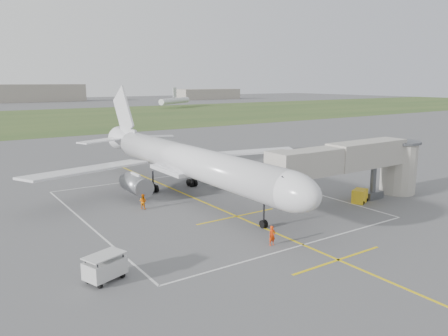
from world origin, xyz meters
TOP-DOWN VIEW (x-y plane):
  - ground at (0.00, 0.00)m, footprint 700.00×700.00m
  - grass_strip at (0.00, 130.00)m, footprint 700.00×120.00m
  - apron_markings at (0.00, -5.82)m, footprint 28.20×60.00m
  - airliner at (-0.00, 0.75)m, footprint 38.93×46.75m
  - jet_bridge at (15.72, -13.50)m, footprint 23.40×5.00m
  - gpu_unit at (15.23, -13.83)m, footprint 2.49×2.13m
  - baggage_cart at (-16.79, -17.03)m, footprint 3.25×2.56m
  - ramp_worker_nose at (-2.32, -18.50)m, footprint 0.67×0.47m
  - ramp_worker_wing at (-7.12, -1.81)m, footprint 1.03×1.07m
  - distant_aircraft at (9.56, 165.46)m, footprint 181.08×32.57m

SIDE VIEW (x-z plane):
  - ground at x=0.00m, z-range 0.00..0.00m
  - apron_markings at x=0.00m, z-range 0.00..0.01m
  - grass_strip at x=0.00m, z-range 0.00..0.02m
  - gpu_unit at x=15.23m, z-range -0.01..1.58m
  - ramp_worker_wing at x=-7.12m, z-range 0.00..1.74m
  - ramp_worker_nose at x=-2.32m, z-range 0.00..1.76m
  - baggage_cart at x=-16.79m, z-range 0.02..2.00m
  - distant_aircraft at x=9.56m, z-range -0.84..8.01m
  - airliner at x=0.00m, z-range -2.37..11.15m
  - jet_bridge at x=15.72m, z-range 1.14..8.34m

